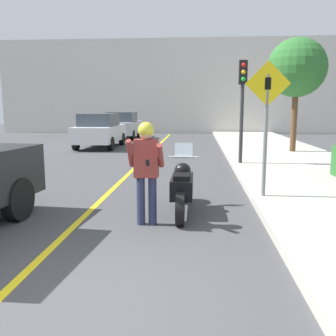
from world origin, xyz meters
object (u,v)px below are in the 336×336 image
object	(u,v)px
motorcycle	(182,187)
person_biker	(146,162)
crossing_sign	(266,116)
parked_car_silver	(123,125)
parked_car_white	(100,130)
traffic_light	(242,92)
street_tree	(297,68)

from	to	relation	value
motorcycle	person_biker	bearing A→B (deg)	-125.11
crossing_sign	parked_car_silver	size ratio (longest dim) A/B	0.66
parked_car_white	traffic_light	bearing A→B (deg)	-42.35
traffic_light	street_tree	bearing A→B (deg)	54.26
street_tree	traffic_light	bearing A→B (deg)	-125.74
person_biker	traffic_light	size ratio (longest dim) A/B	0.53
traffic_light	parked_car_white	bearing A→B (deg)	137.65
street_tree	parked_car_white	size ratio (longest dim) A/B	1.11
traffic_light	street_tree	distance (m)	4.54
parked_car_white	person_biker	bearing A→B (deg)	-71.80
motorcycle	parked_car_white	xyz separation A→B (m)	(-4.55, 11.31, 0.37)
motorcycle	traffic_light	bearing A→B (deg)	73.00
person_biker	street_tree	xyz separation A→B (m)	(4.86, 9.99, 2.49)
street_tree	parked_car_silver	size ratio (longest dim) A/B	1.11
crossing_sign	parked_car_white	distance (m)	12.18
parked_car_silver	parked_car_white	bearing A→B (deg)	-90.78
person_biker	crossing_sign	distance (m)	2.90
traffic_light	parked_car_white	xyz separation A→B (m)	(-6.27, 5.71, -1.62)
person_biker	parked_car_white	world-z (taller)	person_biker
traffic_light	parked_car_white	world-z (taller)	traffic_light
street_tree	parked_car_silver	world-z (taller)	street_tree
person_biker	parked_car_silver	xyz separation A→B (m)	(-3.91, 17.50, -0.22)
parked_car_silver	crossing_sign	bearing A→B (deg)	-68.74
traffic_light	street_tree	size ratio (longest dim) A/B	0.72
motorcycle	street_tree	world-z (taller)	street_tree
traffic_light	parked_car_silver	bearing A→B (deg)	119.19
crossing_sign	traffic_light	distance (m)	4.77
parked_car_white	motorcycle	bearing A→B (deg)	-68.07
street_tree	parked_car_silver	xyz separation A→B (m)	(-8.77, 7.51, -2.71)
motorcycle	street_tree	bearing A→B (deg)	64.97
person_biker	street_tree	world-z (taller)	street_tree
motorcycle	traffic_light	distance (m)	6.18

